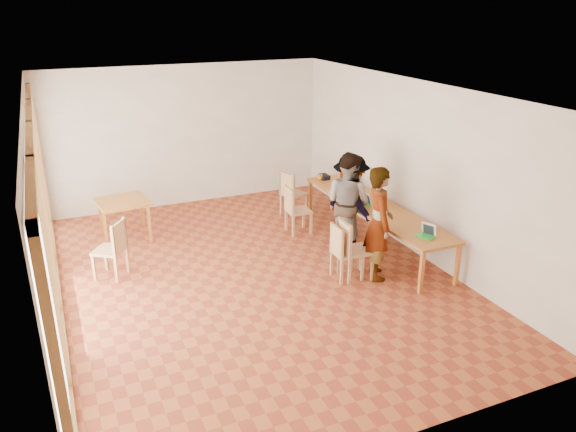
% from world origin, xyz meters
% --- Properties ---
extents(ground, '(8.00, 8.00, 0.00)m').
position_xyz_m(ground, '(0.00, 0.00, 0.00)').
color(ground, '#994925').
rests_on(ground, ground).
extents(wall_back, '(6.00, 0.10, 3.00)m').
position_xyz_m(wall_back, '(0.00, 4.00, 1.50)').
color(wall_back, beige).
rests_on(wall_back, ground).
extents(wall_front, '(6.00, 0.10, 3.00)m').
position_xyz_m(wall_front, '(0.00, -4.00, 1.50)').
color(wall_front, beige).
rests_on(wall_front, ground).
extents(wall_right, '(0.10, 8.00, 3.00)m').
position_xyz_m(wall_right, '(3.00, 0.00, 1.50)').
color(wall_right, beige).
rests_on(wall_right, ground).
extents(window_wall, '(0.10, 8.00, 3.00)m').
position_xyz_m(window_wall, '(-2.96, 0.00, 1.50)').
color(window_wall, white).
rests_on(window_wall, ground).
extents(ceiling, '(6.00, 8.00, 0.04)m').
position_xyz_m(ceiling, '(0.00, 0.00, 3.02)').
color(ceiling, white).
rests_on(ceiling, wall_back).
extents(communal_table, '(0.80, 4.00, 0.75)m').
position_xyz_m(communal_table, '(2.50, 0.39, 0.70)').
color(communal_table, '#B86529').
rests_on(communal_table, ground).
extents(side_table, '(0.90, 0.90, 0.75)m').
position_xyz_m(side_table, '(-1.65, 2.48, 0.67)').
color(side_table, '#B86529').
rests_on(side_table, ground).
extents(chair_near, '(0.45, 0.45, 0.49)m').
position_xyz_m(chair_near, '(1.29, -0.62, 0.56)').
color(chair_near, tan).
rests_on(chair_near, ground).
extents(chair_mid, '(0.50, 0.50, 0.53)m').
position_xyz_m(chair_mid, '(1.41, -0.67, 0.61)').
color(chair_mid, tan).
rests_on(chair_mid, ground).
extents(chair_far, '(0.45, 0.45, 0.49)m').
position_xyz_m(chair_far, '(1.37, 1.43, 0.57)').
color(chair_far, tan).
rests_on(chair_far, ground).
extents(chair_empty, '(0.57, 0.57, 0.50)m').
position_xyz_m(chair_empty, '(1.69, 2.32, 0.58)').
color(chair_empty, tan).
rests_on(chair_empty, ground).
extents(chair_spare, '(0.63, 0.63, 0.51)m').
position_xyz_m(chair_spare, '(-2.01, 0.89, 0.59)').
color(chair_spare, tan).
rests_on(chair_spare, ground).
extents(person_near, '(0.63, 0.78, 1.86)m').
position_xyz_m(person_near, '(1.85, -0.78, 0.93)').
color(person_near, gray).
rests_on(person_near, ground).
extents(person_mid, '(0.96, 1.07, 1.81)m').
position_xyz_m(person_mid, '(1.92, 0.34, 0.90)').
color(person_mid, gray).
rests_on(person_mid, ground).
extents(person_far, '(0.85, 1.22, 1.72)m').
position_xyz_m(person_far, '(2.03, 0.45, 0.86)').
color(person_far, gray).
rests_on(person_far, ground).
extents(laptop_near, '(0.30, 0.32, 0.22)m').
position_xyz_m(laptop_near, '(2.49, -1.18, 0.81)').
color(laptop_near, green).
rests_on(laptop_near, communal_table).
extents(laptop_mid, '(0.23, 0.25, 0.20)m').
position_xyz_m(laptop_mid, '(2.40, 0.52, 0.80)').
color(laptop_mid, green).
rests_on(laptop_mid, communal_table).
extents(laptop_far, '(0.21, 0.24, 0.19)m').
position_xyz_m(laptop_far, '(2.66, 1.63, 0.80)').
color(laptop_far, green).
rests_on(laptop_far, communal_table).
extents(yellow_mug, '(0.17, 0.17, 0.10)m').
position_xyz_m(yellow_mug, '(2.29, 2.18, 0.80)').
color(yellow_mug, orange).
rests_on(yellow_mug, communal_table).
extents(green_bottle, '(0.07, 0.07, 0.28)m').
position_xyz_m(green_bottle, '(2.47, 1.18, 0.89)').
color(green_bottle, '#136B27').
rests_on(green_bottle, communal_table).
extents(clear_glass, '(0.07, 0.07, 0.09)m').
position_xyz_m(clear_glass, '(2.53, 1.29, 0.80)').
color(clear_glass, silver).
rests_on(clear_glass, communal_table).
extents(condiment_cup, '(0.08, 0.08, 0.06)m').
position_xyz_m(condiment_cup, '(2.43, 1.69, 0.78)').
color(condiment_cup, white).
rests_on(condiment_cup, communal_table).
extents(pink_phone, '(0.05, 0.10, 0.01)m').
position_xyz_m(pink_phone, '(2.24, -0.03, 0.76)').
color(pink_phone, '#D63D66').
rests_on(pink_phone, communal_table).
extents(black_pouch, '(0.16, 0.26, 0.09)m').
position_xyz_m(black_pouch, '(2.40, 2.19, 0.80)').
color(black_pouch, black).
rests_on(black_pouch, communal_table).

